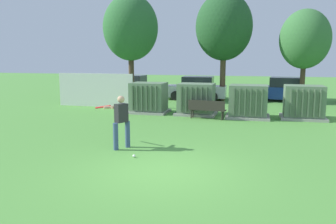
% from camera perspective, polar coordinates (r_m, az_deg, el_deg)
% --- Properties ---
extents(ground_plane, '(96.00, 96.00, 0.00)m').
position_cam_1_polar(ground_plane, '(9.09, -1.10, -9.83)').
color(ground_plane, '#51933D').
extents(fence_panel, '(4.80, 0.12, 2.00)m').
position_cam_1_polar(fence_panel, '(21.13, -12.02, 3.61)').
color(fence_panel, silver).
rests_on(fence_panel, ground).
extents(transformer_west, '(2.10, 1.70, 1.62)m').
position_cam_1_polar(transformer_west, '(18.38, -3.25, 2.33)').
color(transformer_west, '#9E9B93').
rests_on(transformer_west, ground).
extents(transformer_mid_west, '(2.10, 1.70, 1.62)m').
position_cam_1_polar(transformer_mid_west, '(17.78, 4.75, 2.09)').
color(transformer_mid_west, '#9E9B93').
rests_on(transformer_mid_west, ground).
extents(transformer_mid_east, '(2.10, 1.70, 1.62)m').
position_cam_1_polar(transformer_mid_east, '(17.23, 13.25, 1.65)').
color(transformer_mid_east, '#9E9B93').
rests_on(transformer_mid_east, ground).
extents(transformer_east, '(2.10, 1.70, 1.62)m').
position_cam_1_polar(transformer_east, '(17.75, 21.68, 1.46)').
color(transformer_east, '#9E9B93').
rests_on(transformer_east, ground).
extents(park_bench, '(1.84, 0.62, 0.92)m').
position_cam_1_polar(park_bench, '(16.54, 6.49, 0.65)').
color(park_bench, '#2D2823').
rests_on(park_bench, ground).
extents(batter, '(1.50, 1.06, 1.74)m').
position_cam_1_polar(batter, '(11.18, -7.96, -1.17)').
color(batter, '#384C75').
rests_on(batter, ground).
extents(sports_ball, '(0.09, 0.09, 0.09)m').
position_cam_1_polar(sports_ball, '(10.31, -5.70, -7.32)').
color(sports_ball, white).
rests_on(sports_ball, ground).
extents(tree_left, '(3.77, 3.77, 7.20)m').
position_cam_1_polar(tree_left, '(24.23, -6.26, 13.76)').
color(tree_left, '#4C3828').
rests_on(tree_left, ground).
extents(tree_center_left, '(3.78, 3.78, 7.23)m').
position_cam_1_polar(tree_center_left, '(23.84, 9.31, 13.82)').
color(tree_center_left, brown).
rests_on(tree_center_left, ground).
extents(tree_center_right, '(3.10, 3.10, 5.92)m').
position_cam_1_polar(tree_center_right, '(23.37, 21.90, 11.18)').
color(tree_center_right, '#4C3828').
rests_on(tree_center_right, ground).
extents(parked_car_leftmost, '(4.24, 2.01, 1.62)m').
position_cam_1_polar(parked_car_leftmost, '(26.16, -6.49, 4.23)').
color(parked_car_leftmost, silver).
rests_on(parked_car_leftmost, ground).
extents(parked_car_left_of_center, '(4.25, 2.01, 1.62)m').
position_cam_1_polar(parked_car_left_of_center, '(24.29, 4.76, 3.88)').
color(parked_car_left_of_center, '#B2B2B7').
rests_on(parked_car_left_of_center, ground).
extents(parked_car_right_of_center, '(4.37, 2.29, 1.62)m').
position_cam_1_polar(parked_car_right_of_center, '(24.61, 18.86, 3.49)').
color(parked_car_right_of_center, navy).
rests_on(parked_car_right_of_center, ground).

